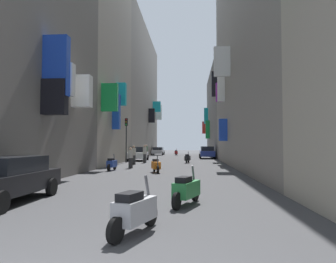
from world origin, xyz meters
TOP-DOWN VIEW (x-y plane):
  - ground_plane at (0.00, 30.00)m, footprint 140.00×140.00m
  - building_left_mid_a at (-7.99, 26.12)m, footprint 7.25×12.72m
  - building_left_mid_b at (-8.00, 46.25)m, footprint 7.38×27.51m
  - building_right_mid_a at (8.00, 22.67)m, footprint 7.32×27.49m
  - building_right_mid_b at (7.99, 48.22)m, footprint 6.98×23.59m
  - parked_car_black at (-3.97, 6.86)m, footprint 1.97×4.43m
  - parked_car_white at (-4.08, 32.08)m, footprint 1.96×4.10m
  - parked_car_silver at (-3.88, 51.37)m, footprint 2.01×4.38m
  - parked_car_blue at (3.85, 38.12)m, footprint 1.97×4.32m
  - scooter_orange at (-0.45, 17.45)m, footprint 0.74×1.91m
  - scooter_red at (-0.69, 50.42)m, footprint 0.54×1.96m
  - scooter_black at (1.44, 28.11)m, footprint 0.59×1.89m
  - scooter_silver at (0.64, 3.82)m, footprint 0.78×1.78m
  - scooter_green at (1.62, 6.85)m, footprint 0.83×1.90m
  - scooter_blue at (-3.65, 18.80)m, footprint 0.50×1.81m
  - pedestrian_crossing at (-4.21, 39.47)m, footprint 0.44×0.44m
  - pedestrian_near_left at (-2.79, 21.05)m, footprint 0.43×0.43m
  - pedestrian_near_right at (-3.32, 25.29)m, footprint 0.53×0.53m
  - pedestrian_mid_street at (-2.75, 28.09)m, footprint 0.53×0.53m
  - traffic_light_near_corner at (-4.63, 28.25)m, footprint 0.26×0.34m

SIDE VIEW (x-z plane):
  - ground_plane at x=0.00m, z-range 0.00..0.00m
  - scooter_blue at x=-3.65m, z-range -0.10..1.03m
  - scooter_silver at x=0.64m, z-range -0.10..1.03m
  - scooter_black at x=1.44m, z-range -0.10..1.03m
  - scooter_orange at x=-0.45m, z-range -0.10..1.03m
  - scooter_red at x=-0.69m, z-range -0.10..1.03m
  - scooter_green at x=1.62m, z-range -0.10..1.03m
  - parked_car_silver at x=-3.88m, z-range 0.05..1.39m
  - parked_car_black at x=-3.97m, z-range 0.04..1.44m
  - pedestrian_near_left at x=-2.79m, z-range -0.01..1.57m
  - parked_car_white at x=-4.08m, z-range 0.03..1.56m
  - parked_car_blue at x=3.85m, z-range 0.03..1.59m
  - pedestrian_near_right at x=-3.32m, z-range 0.00..1.70m
  - pedestrian_mid_street at x=-2.75m, z-range 0.00..1.76m
  - pedestrian_crossing at x=-4.21m, z-range 0.00..1.78m
  - traffic_light_near_corner at x=-4.63m, z-range 0.79..5.19m
  - building_right_mid_b at x=7.99m, z-range 0.00..13.79m
  - building_left_mid_b at x=-8.00m, z-range 0.00..19.94m
  - building_right_mid_a at x=8.00m, z-range 0.00..20.00m
  - building_left_mid_a at x=-7.99m, z-range -0.01..21.53m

